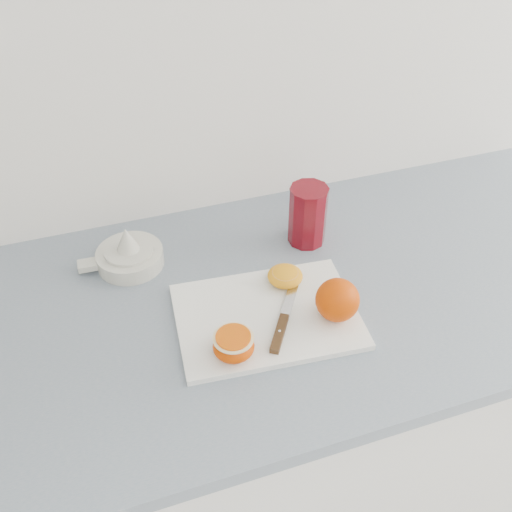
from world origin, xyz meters
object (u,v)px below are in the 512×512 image
Objects in this scene: half_orange at (234,345)px; cutting_board at (267,316)px; red_tumbler at (308,217)px; counter at (262,430)px; citrus_juicer at (129,255)px.

cutting_board is at bearing 39.79° from half_orange.
red_tumbler reaches higher than cutting_board.
half_orange reaches higher than counter.
red_tumbler is at bearing -6.27° from citrus_juicer.
citrus_juicer reaches higher than half_orange.
citrus_juicer is at bearing 143.56° from counter.
half_orange is 0.34m from red_tumbler.
cutting_board is 0.30m from citrus_juicer.
red_tumbler is (0.35, -0.04, 0.03)m from citrus_juicer.
counter is 0.45m from cutting_board.
counter is 15.34× the size of citrus_juicer.
half_orange is 0.31m from citrus_juicer.
citrus_juicer is (-0.12, 0.29, -0.01)m from half_orange.
counter is 36.97× the size of half_orange.
half_orange is at bearing -66.74° from citrus_juicer.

